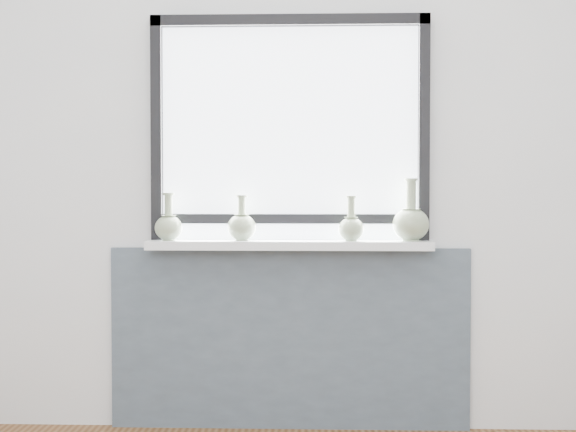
{
  "coord_description": "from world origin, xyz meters",
  "views": [
    {
      "loc": [
        0.13,
        -2.0,
        1.14
      ],
      "look_at": [
        0.0,
        1.55,
        1.02
      ],
      "focal_mm": 50.0,
      "sensor_mm": 36.0,
      "label": 1
    }
  ],
  "objects_px": {
    "vase_b": "(242,226)",
    "vase_d": "(411,222)",
    "windowsill": "(289,245)",
    "vase_c": "(351,227)",
    "vase_a": "(169,226)"
  },
  "relations": [
    {
      "from": "windowsill",
      "to": "vase_b",
      "type": "height_order",
      "value": "vase_b"
    },
    {
      "from": "vase_c",
      "to": "vase_a",
      "type": "bearing_deg",
      "value": 179.82
    },
    {
      "from": "vase_c",
      "to": "vase_d",
      "type": "height_order",
      "value": "vase_d"
    },
    {
      "from": "vase_c",
      "to": "vase_d",
      "type": "distance_m",
      "value": 0.28
    },
    {
      "from": "vase_b",
      "to": "vase_d",
      "type": "relative_size",
      "value": 0.73
    },
    {
      "from": "vase_a",
      "to": "vase_c",
      "type": "relative_size",
      "value": 1.06
    },
    {
      "from": "vase_b",
      "to": "vase_a",
      "type": "bearing_deg",
      "value": -177.19
    },
    {
      "from": "vase_a",
      "to": "vase_b",
      "type": "bearing_deg",
      "value": 2.81
    },
    {
      "from": "windowsill",
      "to": "vase_a",
      "type": "bearing_deg",
      "value": -178.33
    },
    {
      "from": "vase_a",
      "to": "vase_d",
      "type": "bearing_deg",
      "value": 0.21
    },
    {
      "from": "windowsill",
      "to": "vase_d",
      "type": "relative_size",
      "value": 4.57
    },
    {
      "from": "vase_a",
      "to": "vase_c",
      "type": "bearing_deg",
      "value": -0.18
    },
    {
      "from": "windowsill",
      "to": "vase_c",
      "type": "distance_m",
      "value": 0.3
    },
    {
      "from": "vase_b",
      "to": "vase_c",
      "type": "relative_size",
      "value": 1.01
    },
    {
      "from": "windowsill",
      "to": "vase_c",
      "type": "relative_size",
      "value": 6.31
    }
  ]
}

